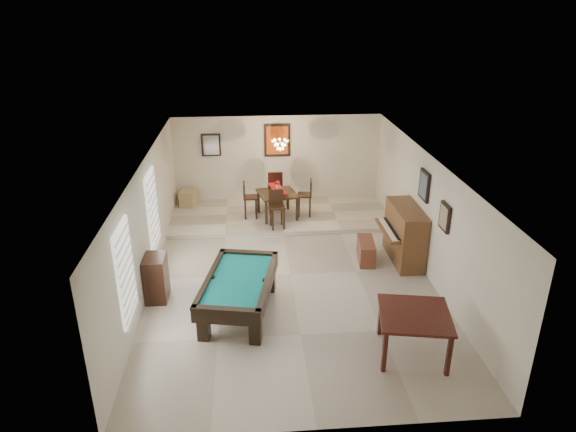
{
  "coord_description": "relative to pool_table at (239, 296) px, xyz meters",
  "views": [
    {
      "loc": [
        -0.85,
        -9.97,
        5.63
      ],
      "look_at": [
        0.0,
        0.6,
        1.15
      ],
      "focal_mm": 32.0,
      "sensor_mm": 36.0,
      "label": 1
    }
  ],
  "objects": [
    {
      "name": "window_left_rear",
      "position": [
        -1.86,
        2.04,
        1.03
      ],
      "size": [
        0.06,
        1.0,
        1.7
      ],
      "primitive_type": "cube",
      "color": "white",
      "rests_on": "wall_left"
    },
    {
      "name": "square_table",
      "position": [
        2.95,
        -1.49,
        0.03
      ],
      "size": [
        1.36,
        1.36,
        0.81
      ],
      "primitive_type": null,
      "rotation": [
        0.0,
        0.0,
        -0.18
      ],
      "color": "#33120C",
      "rests_on": "ground_plane"
    },
    {
      "name": "dining_chair_east",
      "position": [
        1.76,
        4.51,
        0.26
      ],
      "size": [
        0.42,
        0.42,
        1.02
      ],
      "primitive_type": null,
      "rotation": [
        0.0,
        0.0,
        -1.7
      ],
      "color": "black",
      "rests_on": "dining_step"
    },
    {
      "name": "dining_step",
      "position": [
        1.11,
        4.69,
        -0.31
      ],
      "size": [
        6.0,
        2.5,
        0.12
      ],
      "primitive_type": "cube",
      "color": "beige",
      "rests_on": "ground_plane"
    },
    {
      "name": "right_picture_upper",
      "position": [
        4.07,
        1.74,
        1.53
      ],
      "size": [
        0.06,
        0.55,
        0.65
      ],
      "primitive_type": "cube",
      "color": "slate",
      "rests_on": "wall_right"
    },
    {
      "name": "apothecary_chest",
      "position": [
        -1.66,
        0.67,
        0.1
      ],
      "size": [
        0.42,
        0.63,
        0.94
      ],
      "primitive_type": "cube",
      "color": "black",
      "rests_on": "ground_plane"
    },
    {
      "name": "wall_right",
      "position": [
        4.11,
        1.44,
        0.93
      ],
      "size": [
        0.04,
        9.0,
        2.6
      ],
      "primitive_type": "cube",
      "color": "silver",
      "rests_on": "ground_plane"
    },
    {
      "name": "chandelier",
      "position": [
        1.11,
        4.64,
        1.83
      ],
      "size": [
        0.44,
        0.44,
        0.6
      ],
      "primitive_type": null,
      "color": "#FFE5B2",
      "rests_on": "ceiling"
    },
    {
      "name": "piano_bench",
      "position": [
        2.92,
        1.95,
        -0.13
      ],
      "size": [
        0.44,
        0.92,
        0.5
      ],
      "primitive_type": "cube",
      "rotation": [
        0.0,
        0.0,
        -0.11
      ],
      "color": "brown",
      "rests_on": "ground_plane"
    },
    {
      "name": "wall_back",
      "position": [
        1.11,
        5.94,
        0.93
      ],
      "size": [
        6.0,
        0.04,
        2.6
      ],
      "primitive_type": "cube",
      "color": "silver",
      "rests_on": "ground_plane"
    },
    {
      "name": "window_left_front",
      "position": [
        -1.86,
        -0.76,
        1.03
      ],
      "size": [
        0.06,
        1.0,
        1.7
      ],
      "primitive_type": "cube",
      "color": "white",
      "rests_on": "wall_left"
    },
    {
      "name": "pool_table",
      "position": [
        0.0,
        0.0,
        0.0
      ],
      "size": [
        1.62,
        2.43,
        0.75
      ],
      "primitive_type": null,
      "rotation": [
        0.0,
        0.0,
        -0.19
      ],
      "color": "black",
      "rests_on": "ground_plane"
    },
    {
      "name": "back_painting",
      "position": [
        1.11,
        5.9,
        1.53
      ],
      "size": [
        0.75,
        0.06,
        0.95
      ],
      "primitive_type": "cube",
      "color": "#D84C14",
      "rests_on": "wall_back"
    },
    {
      "name": "wall_front",
      "position": [
        1.11,
        -3.06,
        0.93
      ],
      "size": [
        6.0,
        0.04,
        2.6
      ],
      "primitive_type": "cube",
      "color": "silver",
      "rests_on": "ground_plane"
    },
    {
      "name": "dining_table",
      "position": [
        1.02,
        4.49,
        0.15
      ],
      "size": [
        1.17,
        1.17,
        0.81
      ],
      "primitive_type": null,
      "rotation": [
        0.0,
        0.0,
        0.22
      ],
      "color": "black",
      "rests_on": "dining_step"
    },
    {
      "name": "flower_vase",
      "position": [
        1.02,
        4.49,
        0.66
      ],
      "size": [
        0.15,
        0.15,
        0.21
      ],
      "primitive_type": null,
      "rotation": [
        0.0,
        0.0,
        -0.24
      ],
      "color": "red",
      "rests_on": "dining_table"
    },
    {
      "name": "back_mirror",
      "position": [
        -0.79,
        5.9,
        1.43
      ],
      "size": [
        0.55,
        0.06,
        0.65
      ],
      "primitive_type": "cube",
      "color": "white",
      "rests_on": "wall_back"
    },
    {
      "name": "ground_plane",
      "position": [
        1.11,
        1.44,
        -0.38
      ],
      "size": [
        6.0,
        9.0,
        0.02
      ],
      "primitive_type": "cube",
      "color": "beige"
    },
    {
      "name": "dining_chair_west",
      "position": [
        0.29,
        4.5,
        0.24
      ],
      "size": [
        0.37,
        0.37,
        1.0
      ],
      "primitive_type": null,
      "rotation": [
        0.0,
        0.0,
        1.58
      ],
      "color": "black",
      "rests_on": "dining_step"
    },
    {
      "name": "ceiling",
      "position": [
        1.11,
        1.44,
        2.23
      ],
      "size": [
        6.0,
        9.0,
        0.04
      ],
      "primitive_type": "cube",
      "color": "white",
      "rests_on": "wall_back"
    },
    {
      "name": "upright_piano",
      "position": [
        3.65,
        1.92,
        0.28
      ],
      "size": [
        0.88,
        1.57,
        1.31
      ],
      "primitive_type": null,
      "color": "brown",
      "rests_on": "ground_plane"
    },
    {
      "name": "dining_chair_north",
      "position": [
        0.99,
        5.19,
        0.3
      ],
      "size": [
        0.41,
        0.41,
        1.1
      ],
      "primitive_type": null,
      "rotation": [
        0.0,
        0.0,
        3.14
      ],
      "color": "black",
      "rests_on": "dining_step"
    },
    {
      "name": "dining_chair_south",
      "position": [
        0.97,
        3.73,
        0.25
      ],
      "size": [
        0.42,
        0.42,
        1.0
      ],
      "primitive_type": null,
      "rotation": [
        0.0,
        0.0,
        0.13
      ],
      "color": "black",
      "rests_on": "dining_step"
    },
    {
      "name": "corner_bench",
      "position": [
        -1.51,
        5.53,
        -0.02
      ],
      "size": [
        0.5,
        0.58,
        0.46
      ],
      "primitive_type": "cube",
      "rotation": [
        0.0,
        0.0,
        -0.17
      ],
      "color": "tan",
      "rests_on": "dining_step"
    },
    {
      "name": "wall_left",
      "position": [
        -1.89,
        1.44,
        0.93
      ],
      "size": [
        0.04,
        9.0,
        2.6
      ],
      "primitive_type": "cube",
      "color": "silver",
      "rests_on": "ground_plane"
    },
    {
      "name": "right_picture_lower",
      "position": [
        4.07,
        0.44,
        1.33
      ],
      "size": [
        0.06,
        0.45,
        0.55
      ],
      "primitive_type": "cube",
      "color": "gray",
      "rests_on": "wall_right"
    }
  ]
}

